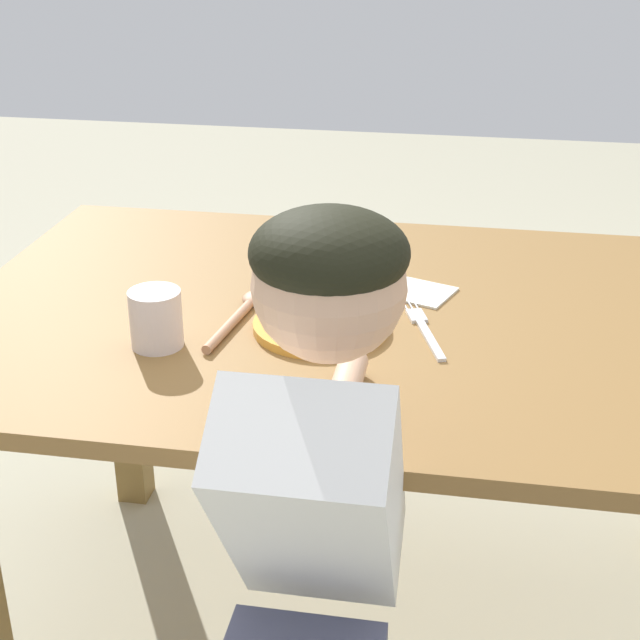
{
  "coord_description": "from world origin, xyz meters",
  "views": [
    {
      "loc": [
        0.13,
        -1.44,
        1.35
      ],
      "look_at": [
        -0.1,
        -0.09,
        0.71
      ],
      "focal_mm": 53.5,
      "sensor_mm": 36.0,
      "label": 1
    }
  ],
  "objects_px": {
    "fork": "(424,328)",
    "plate": "(325,319)",
    "spoon": "(241,313)",
    "drinking_cup": "(156,319)",
    "person": "(313,586)"
  },
  "relations": [
    {
      "from": "plate",
      "to": "spoon",
      "type": "relative_size",
      "value": 0.93
    },
    {
      "from": "drinking_cup",
      "to": "fork",
      "type": "bearing_deg",
      "value": 17.28
    },
    {
      "from": "plate",
      "to": "spoon",
      "type": "height_order",
      "value": "plate"
    },
    {
      "from": "fork",
      "to": "drinking_cup",
      "type": "xyz_separation_m",
      "value": [
        -0.4,
        -0.13,
        0.04
      ]
    },
    {
      "from": "drinking_cup",
      "to": "person",
      "type": "height_order",
      "value": "person"
    },
    {
      "from": "fork",
      "to": "plate",
      "type": "bearing_deg",
      "value": 79.51
    },
    {
      "from": "fork",
      "to": "drinking_cup",
      "type": "distance_m",
      "value": 0.43
    },
    {
      "from": "plate",
      "to": "person",
      "type": "xyz_separation_m",
      "value": [
        0.07,
        -0.48,
        -0.13
      ]
    },
    {
      "from": "fork",
      "to": "person",
      "type": "relative_size",
      "value": 0.22
    },
    {
      "from": "fork",
      "to": "spoon",
      "type": "distance_m",
      "value": 0.3
    },
    {
      "from": "spoon",
      "to": "drinking_cup",
      "type": "xyz_separation_m",
      "value": [
        -0.1,
        -0.12,
        0.04
      ]
    },
    {
      "from": "plate",
      "to": "fork",
      "type": "xyz_separation_m",
      "value": [
        0.16,
        0.02,
        -0.01
      ]
    },
    {
      "from": "spoon",
      "to": "drinking_cup",
      "type": "distance_m",
      "value": 0.16
    },
    {
      "from": "fork",
      "to": "spoon",
      "type": "relative_size",
      "value": 0.94
    },
    {
      "from": "spoon",
      "to": "drinking_cup",
      "type": "relative_size",
      "value": 2.57
    }
  ]
}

